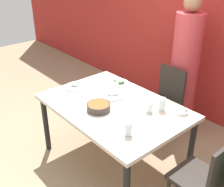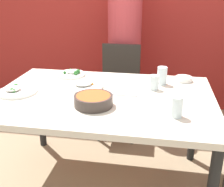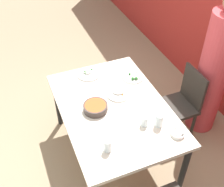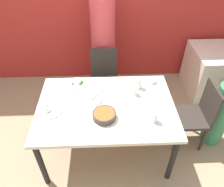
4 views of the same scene
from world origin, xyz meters
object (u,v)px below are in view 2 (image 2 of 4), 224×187
Objects in this scene: chair_adult_spot at (119,87)px; person_adult at (124,48)px; bowl_curry at (93,100)px; glass_water_tall at (162,76)px; plate_rice_adult at (85,86)px.

person_adult reaches higher than chair_adult_spot.
bowl_curry is 0.63m from glass_water_tall.
person_adult reaches higher than plate_rice_adult.
bowl_curry is at bearing -90.36° from person_adult.
person_adult is at bearing 113.85° from glass_water_tall.
chair_adult_spot is at bearing -90.00° from person_adult.
glass_water_tall is at bearing 49.01° from bowl_curry.
person_adult is 1.38m from bowl_curry.
chair_adult_spot is at bearing 125.50° from glass_water_tall.
bowl_curry is 0.93× the size of plate_rice_adult.
chair_adult_spot is at bearing 78.81° from plate_rice_adult.
chair_adult_spot is 0.47m from person_adult.
glass_water_tall is (0.55, 0.17, 0.05)m from plate_rice_adult.
glass_water_tall is at bearing -66.15° from person_adult.
plate_rice_adult is at bearing -101.19° from chair_adult_spot.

